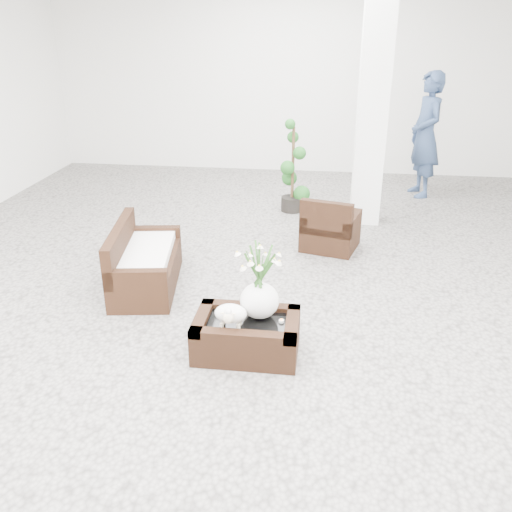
# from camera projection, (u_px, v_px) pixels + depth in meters

# --- Properties ---
(ground) EXTENTS (11.00, 11.00, 0.00)m
(ground) POSITION_uv_depth(u_px,v_px,m) (257.00, 308.00, 5.61)
(ground) COLOR gray
(ground) RESTS_ON ground
(column) EXTENTS (0.40, 0.40, 3.50)m
(column) POSITION_uv_depth(u_px,v_px,m) (374.00, 96.00, 7.31)
(column) COLOR white
(column) RESTS_ON ground
(coffee_table) EXTENTS (0.90, 0.60, 0.31)m
(coffee_table) POSITION_uv_depth(u_px,v_px,m) (247.00, 337.00, 4.81)
(coffee_table) COLOR black
(coffee_table) RESTS_ON ground
(sheep_figurine) EXTENTS (0.28, 0.23, 0.21)m
(sheep_figurine) POSITION_uv_depth(u_px,v_px,m) (231.00, 315.00, 4.63)
(sheep_figurine) COLOR white
(sheep_figurine) RESTS_ON coffee_table
(planter_narcissus) EXTENTS (0.44, 0.44, 0.80)m
(planter_narcissus) POSITION_uv_depth(u_px,v_px,m) (260.00, 275.00, 4.66)
(planter_narcissus) COLOR white
(planter_narcissus) RESTS_ON coffee_table
(tealight) EXTENTS (0.04, 0.04, 0.03)m
(tealight) POSITION_uv_depth(u_px,v_px,m) (281.00, 321.00, 4.72)
(tealight) COLOR white
(tealight) RESTS_ON coffee_table
(armchair) EXTENTS (0.79, 0.77, 0.69)m
(armchair) POSITION_uv_depth(u_px,v_px,m) (331.00, 222.00, 6.93)
(armchair) COLOR black
(armchair) RESTS_ON ground
(loveseat) EXTENTS (0.82, 1.39, 0.70)m
(loveseat) POSITION_uv_depth(u_px,v_px,m) (146.00, 257.00, 5.92)
(loveseat) COLOR black
(loveseat) RESTS_ON ground
(topiary) EXTENTS (0.36, 0.36, 1.36)m
(topiary) POSITION_uv_depth(u_px,v_px,m) (293.00, 167.00, 8.13)
(topiary) COLOR #194C18
(topiary) RESTS_ON ground
(shopper) EXTENTS (0.63, 0.81, 1.98)m
(shopper) POSITION_uv_depth(u_px,v_px,m) (426.00, 135.00, 8.76)
(shopper) COLOR navy
(shopper) RESTS_ON ground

